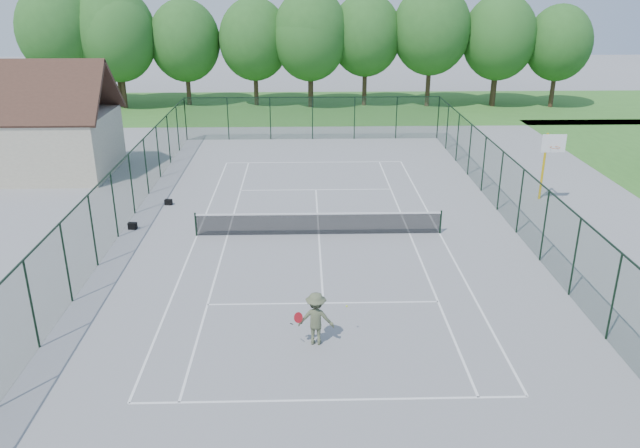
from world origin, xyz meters
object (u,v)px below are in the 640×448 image
Objects in this scene: tennis_net at (319,223)px; basketball_goal at (549,154)px; tennis_player at (316,319)px; sports_bag_a at (133,226)px.

tennis_net is 3.04× the size of basketball_goal.
basketball_goal is 1.92× the size of tennis_player.
tennis_net is at bearing -160.63° from basketball_goal.
tennis_net is 5.84× the size of tennis_player.
tennis_net is 8.99m from tennis_player.
tennis_player is at bearing -45.22° from sports_bag_a.
tennis_net is 28.64× the size of sports_bag_a.
sports_bag_a is 12.90m from tennis_player.
basketball_goal reaches higher than tennis_net.
basketball_goal is 17.85m from tennis_player.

